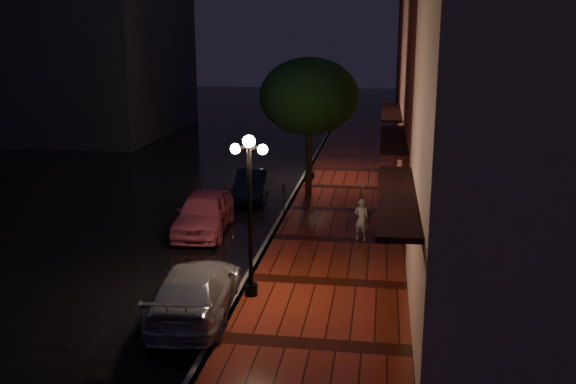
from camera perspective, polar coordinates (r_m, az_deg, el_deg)
The scene contains 15 objects.
ground at distance 22.06m, azimuth -1.55°, elevation -4.33°, with size 120.00×120.00×0.00m, color black.
sidewalk at distance 21.78m, azimuth 4.30°, elevation -4.41°, with size 4.50×60.00×0.15m, color #42160B.
curb at distance 22.04m, azimuth -1.55°, elevation -4.15°, with size 0.25×60.00×0.15m, color #595451.
storefront_near at distance 15.23m, azimuth 20.98°, elevation 2.80°, with size 5.00×8.00×8.50m, color gray.
storefront_mid at distance 22.89m, azimuth 17.07°, elevation 9.80°, with size 5.00×8.00×11.00m, color #511914.
storefront_far at distance 30.88m, azimuth 14.81°, elevation 9.07°, with size 5.00×8.00×9.00m, color #8C5951.
storefront_extra at distance 40.78m, azimuth 13.38°, elevation 11.00°, with size 5.00×12.00×10.00m, color #511914.
streetlamp_near at distance 16.54m, azimuth -3.41°, elevation -1.29°, with size 0.96×0.36×4.31m.
streetlamp_far at distance 30.11m, azimuth 2.05°, elevation 5.77°, with size 0.96×0.36×4.31m.
street_tree at distance 26.91m, azimuth 1.91°, elevation 8.29°, with size 4.16×4.16×5.80m.
pink_car at distance 22.95m, azimuth -7.48°, elevation -1.79°, with size 1.74×4.32×1.47m, color #CE5470.
navy_car at distance 27.56m, azimuth -3.22°, elevation 0.74°, with size 1.29×3.69×1.22m, color black.
silver_car at distance 16.43m, azimuth -8.23°, elevation -8.64°, with size 1.89×4.65×1.35m, color #929299.
woman_with_umbrella at distance 21.36m, azimuth 6.61°, elevation -0.86°, with size 0.85×0.86×2.04m.
parking_meter at distance 23.67m, azimuth -0.37°, elevation -0.60°, with size 0.13×0.10×1.34m.
Camera 1 is at (3.66, -20.60, 7.01)m, focal length 40.00 mm.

